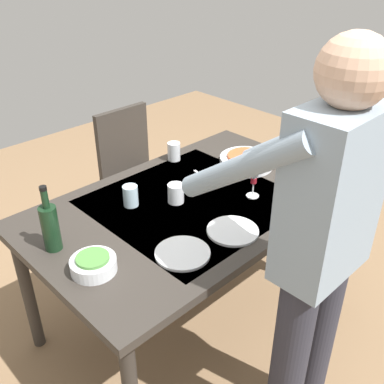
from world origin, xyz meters
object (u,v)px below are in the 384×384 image
(side_bowl_salad, at_px, (93,264))
(dinner_plate_far, at_px, (233,231))
(water_cup_near_right, at_px, (174,151))
(serving_bowl_pasta, at_px, (246,161))
(dinner_plate_near, at_px, (183,253))
(wine_bottle, at_px, (50,226))
(water_cup_far_left, at_px, (176,193))
(water_cup_near_left, at_px, (131,196))
(chair_near, at_px, (133,167))
(wine_glass_left, at_px, (254,178))
(person_server, at_px, (317,247))
(dining_table, at_px, (192,213))

(side_bowl_salad, height_order, dinner_plate_far, side_bowl_salad)
(water_cup_near_right, relative_size, serving_bowl_pasta, 0.35)
(serving_bowl_pasta, relative_size, dinner_plate_near, 1.30)
(wine_bottle, distance_m, water_cup_near_right, 0.97)
(water_cup_far_left, relative_size, side_bowl_salad, 0.53)
(water_cup_near_left, bearing_deg, wine_bottle, 6.30)
(chair_near, xyz_separation_m, wine_glass_left, (0.05, 1.06, 0.34))
(wine_bottle, xyz_separation_m, wine_glass_left, (-0.93, 0.31, -0.01))
(chair_near, relative_size, water_cup_far_left, 9.59)
(wine_glass_left, xyz_separation_m, serving_bowl_pasta, (-0.24, -0.24, -0.07))
(dinner_plate_near, bearing_deg, person_server, 112.22)
(water_cup_near_left, distance_m, water_cup_near_right, 0.54)
(wine_bottle, relative_size, water_cup_far_left, 3.12)
(dining_table, relative_size, side_bowl_salad, 8.90)
(wine_glass_left, relative_size, water_cup_near_left, 1.45)
(dining_table, bearing_deg, wine_bottle, -10.71)
(chair_near, bearing_deg, wine_glass_left, 87.48)
(water_cup_far_left, bearing_deg, dinner_plate_far, 90.92)
(wine_bottle, bearing_deg, dining_table, 169.29)
(dining_table, xyz_separation_m, serving_bowl_pasta, (-0.49, -0.06, 0.11))
(side_bowl_salad, bearing_deg, dinner_plate_near, 152.40)
(person_server, height_order, dinner_plate_near, person_server)
(water_cup_near_right, distance_m, dinner_plate_near, 0.89)
(water_cup_near_left, relative_size, side_bowl_salad, 0.58)
(water_cup_far_left, height_order, dinner_plate_near, water_cup_far_left)
(side_bowl_salad, distance_m, dinner_plate_far, 0.62)
(dinner_plate_near, bearing_deg, dinner_plate_far, 171.74)
(dinner_plate_far, bearing_deg, dinner_plate_near, -8.26)
(water_cup_near_left, height_order, water_cup_far_left, water_cup_near_left)
(person_server, relative_size, dinner_plate_near, 7.34)
(chair_near, bearing_deg, serving_bowl_pasta, 103.24)
(water_cup_near_right, xyz_separation_m, dinner_plate_far, (0.30, 0.72, -0.05))
(wine_bottle, bearing_deg, dinner_plate_far, 144.56)
(water_cup_far_left, distance_m, dinner_plate_far, 0.37)
(dining_table, relative_size, water_cup_near_right, 15.21)
(person_server, bearing_deg, wine_bottle, -58.00)
(dinner_plate_far, bearing_deg, serving_bowl_pasta, -145.33)
(wine_bottle, bearing_deg, water_cup_near_left, -173.70)
(chair_near, xyz_separation_m, wine_bottle, (0.97, 0.75, 0.35))
(person_server, bearing_deg, serving_bowl_pasta, -126.93)
(chair_near, bearing_deg, water_cup_near_right, 84.36)
(dining_table, bearing_deg, chair_near, -108.55)
(water_cup_far_left, height_order, side_bowl_salad, water_cup_far_left)
(chair_near, height_order, water_cup_far_left, chair_near)
(water_cup_near_left, distance_m, dinner_plate_near, 0.46)
(serving_bowl_pasta, distance_m, dinner_plate_far, 0.66)
(water_cup_near_right, distance_m, side_bowl_salad, 1.03)
(chair_near, distance_m, dinner_plate_near, 1.33)
(chair_near, distance_m, dinner_plate_far, 1.26)
(wine_bottle, xyz_separation_m, water_cup_near_left, (-0.44, -0.05, -0.06))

